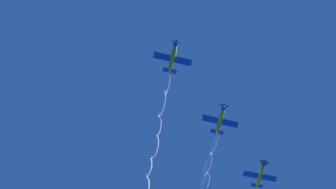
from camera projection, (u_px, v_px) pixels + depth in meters
airplane_lead at (173, 57)px, 96.18m from camera, size 8.17×7.34×2.58m
airplane_left_wingman at (220, 119)px, 100.95m from camera, size 8.18×7.33×2.61m
airplane_right_wingman at (260, 174)px, 108.79m from camera, size 8.18×7.35×2.34m
smoke_trail_lead at (150, 157)px, 102.10m from camera, size 11.44×29.40×6.15m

